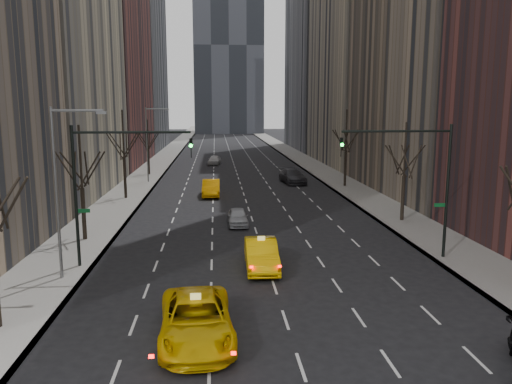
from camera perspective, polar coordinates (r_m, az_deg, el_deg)
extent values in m
plane|color=black|center=(18.85, 5.16, -19.29)|extent=(400.00, 400.00, 0.00)
cube|color=slate|center=(87.21, -10.77, 3.52)|extent=(4.50, 320.00, 0.15)
cube|color=slate|center=(88.03, 5.33, 3.70)|extent=(4.50, 320.00, 0.15)
cube|color=brown|center=(85.30, -18.06, 17.88)|extent=(14.00, 28.00, 44.00)
cube|color=slate|center=(115.67, -14.68, 19.74)|extent=(14.00, 30.00, 60.00)
cube|color=tan|center=(85.37, 12.87, 20.13)|extent=(14.00, 28.00, 50.00)
cube|color=slate|center=(115.62, 8.10, 19.45)|extent=(14.00, 30.00, 58.00)
cylinder|color=black|center=(23.24, -27.15, -1.21)|extent=(0.42, 1.80, 2.52)
cylinder|color=black|center=(22.49, -26.13, -1.46)|extent=(1.74, 0.72, 2.52)
cylinder|color=black|center=(36.14, -19.10, -2.34)|extent=(0.28, 0.28, 3.57)
cylinder|color=black|center=(35.57, -19.44, 3.83)|extent=(0.16, 0.16, 4.25)
cylinder|color=black|center=(36.45, -18.80, 2.57)|extent=(0.42, 1.80, 2.52)
cylinder|color=black|center=(35.76, -17.99, 2.49)|extent=(1.74, 0.72, 2.52)
cylinder|color=black|center=(34.97, -18.54, 2.31)|extent=(1.46, 1.25, 2.52)
cylinder|color=black|center=(34.89, -19.95, 2.22)|extent=(0.42, 1.80, 2.52)
cylinder|color=black|center=(35.60, -20.74, 2.31)|extent=(1.74, 0.72, 2.52)
cylinder|color=black|center=(36.37, -20.15, 2.48)|extent=(1.46, 1.25, 2.52)
cylinder|color=black|center=(51.53, -14.74, 1.55)|extent=(0.28, 0.28, 3.99)
cylinder|color=black|center=(51.12, -14.95, 6.41)|extent=(0.16, 0.16, 4.75)
cylinder|color=black|center=(52.00, -14.57, 5.21)|extent=(0.42, 1.80, 2.52)
cylinder|color=black|center=(51.34, -13.95, 5.18)|extent=(1.74, 0.72, 2.52)
cylinder|color=black|center=(50.54, -14.27, 5.10)|extent=(1.46, 1.25, 2.52)
cylinder|color=black|center=(50.39, -15.23, 5.05)|extent=(0.42, 1.80, 2.52)
cylinder|color=black|center=(51.05, -15.85, 5.07)|extent=(1.74, 0.72, 2.52)
cylinder|color=black|center=(51.86, -15.51, 5.15)|extent=(1.46, 1.25, 2.52)
cylinder|color=black|center=(69.23, -12.16, 3.39)|extent=(0.28, 0.28, 3.36)
cylinder|color=black|center=(68.94, -12.27, 6.43)|extent=(0.16, 0.16, 4.00)
cylinder|color=black|center=(69.80, -12.04, 5.84)|extent=(0.42, 1.80, 2.52)
cylinder|color=black|center=(69.17, -11.55, 5.82)|extent=(1.74, 0.72, 2.52)
cylinder|color=black|center=(68.35, -11.76, 5.77)|extent=(1.46, 1.25, 2.52)
cylinder|color=black|center=(68.16, -12.47, 5.74)|extent=(0.42, 1.80, 2.52)
cylinder|color=black|center=(68.80, -12.95, 5.75)|extent=(1.74, 0.72, 2.52)
cylinder|color=black|center=(69.62, -12.73, 5.80)|extent=(1.46, 1.25, 2.52)
cylinder|color=black|center=(27.18, 27.09, 0.22)|extent=(1.46, 1.25, 2.52)
cylinder|color=black|center=(41.67, 16.43, -0.67)|extent=(0.28, 0.28, 3.57)
cylinder|color=black|center=(41.18, 16.69, 4.69)|extent=(0.16, 0.16, 4.25)
cylinder|color=black|center=(42.10, 16.40, 3.58)|extent=(0.42, 1.80, 2.52)
cylinder|color=black|center=(41.83, 17.51, 3.49)|extent=(1.74, 0.72, 2.52)
cylinder|color=black|center=(40.99, 17.76, 3.36)|extent=(1.46, 1.25, 2.52)
cylinder|color=black|center=(40.42, 16.86, 3.32)|extent=(0.42, 1.80, 2.52)
cylinder|color=black|center=(40.70, 15.71, 3.42)|extent=(1.74, 0.72, 2.52)
cylinder|color=black|center=(41.54, 15.50, 3.54)|extent=(1.46, 1.25, 2.52)
cylinder|color=black|center=(58.60, 10.16, 2.66)|extent=(0.28, 0.28, 3.99)
cylinder|color=black|center=(58.25, 10.29, 6.93)|extent=(0.16, 0.16, 4.75)
cylinder|color=black|center=(59.16, 10.19, 5.86)|extent=(0.42, 1.80, 2.52)
cylinder|color=black|center=(58.80, 10.95, 5.82)|extent=(1.74, 0.72, 2.52)
cylinder|color=black|center=(57.95, 11.03, 5.76)|extent=(1.46, 1.25, 2.52)
cylinder|color=black|center=(57.45, 10.33, 5.75)|extent=(0.42, 1.80, 2.52)
cylinder|color=black|center=(57.82, 9.55, 5.80)|extent=(1.74, 0.72, 2.52)
cylinder|color=black|center=(58.68, 9.49, 5.85)|extent=(1.46, 1.25, 2.52)
cylinder|color=black|center=(29.74, -19.93, -0.54)|extent=(0.18, 0.18, 8.00)
cylinder|color=black|center=(28.65, -14.02, 6.64)|extent=(6.50, 0.14, 0.14)
imported|color=black|center=(28.37, -7.43, 5.00)|extent=(0.18, 0.22, 1.10)
sphere|color=#0CFF33|center=(28.18, -7.46, 5.27)|extent=(0.20, 0.20, 0.20)
cube|color=#0C5926|center=(29.78, -19.10, -2.04)|extent=(0.70, 0.04, 0.22)
cylinder|color=black|center=(31.79, 21.01, 0.02)|extent=(0.18, 0.18, 8.00)
cylinder|color=black|center=(30.15, 15.80, 6.70)|extent=(6.50, 0.14, 0.14)
imported|color=black|center=(29.24, 9.72, 5.08)|extent=(0.18, 0.22, 1.10)
sphere|color=#0CFF33|center=(29.05, 9.82, 5.34)|extent=(0.20, 0.20, 0.20)
cube|color=#0C5926|center=(31.75, 20.27, -1.41)|extent=(0.70, 0.04, 0.22)
cylinder|color=slate|center=(27.88, -21.84, -0.26)|extent=(0.16, 0.16, 9.00)
cylinder|color=slate|center=(27.15, -19.76, 8.75)|extent=(2.60, 0.14, 0.14)
cube|color=slate|center=(26.87, -17.25, 8.67)|extent=(0.50, 0.22, 0.15)
cylinder|color=slate|center=(61.96, -12.35, 5.29)|extent=(0.16, 0.16, 9.00)
cylinder|color=slate|center=(61.64, -11.28, 9.31)|extent=(2.60, 0.14, 0.14)
cube|color=slate|center=(61.52, -10.16, 9.25)|extent=(0.50, 0.22, 0.15)
imported|color=#E9B904|center=(20.41, -6.83, -14.29)|extent=(3.19, 6.29, 1.70)
imported|color=#FFBF05|center=(28.65, 0.60, -7.14)|extent=(1.84, 5.11, 1.68)
imported|color=#AFB1B7|center=(39.09, -2.10, -2.84)|extent=(1.59, 3.90, 1.32)
imported|color=#FFA005|center=(52.05, -5.16, 0.46)|extent=(1.83, 5.13, 1.69)
imported|color=#2D2C31|center=(60.84, 4.18, 1.81)|extent=(3.09, 6.10, 1.70)
imported|color=silver|center=(80.93, -4.78, 3.67)|extent=(2.34, 4.58, 1.49)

